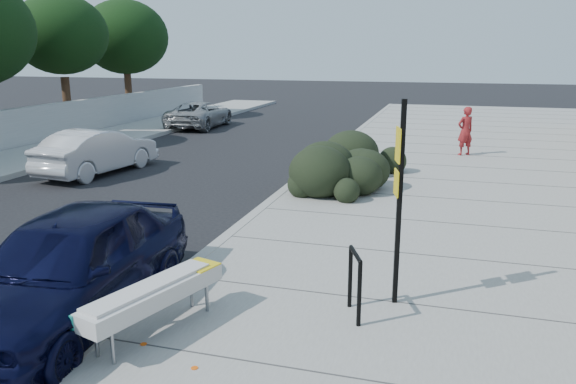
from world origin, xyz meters
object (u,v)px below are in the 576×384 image
(bike_rack, at_px, (355,278))
(sedan_navy, at_px, (70,266))
(bench, at_px, (155,295))
(wagon_silver, at_px, (97,151))
(sign_post, at_px, (399,192))
(suv_silver, at_px, (200,114))
(pedestrian, at_px, (465,131))

(bike_rack, relative_size, sedan_navy, 0.20)
(bench, height_order, sedan_navy, sedan_navy)
(bench, xyz_separation_m, bike_rack, (2.25, 1.11, 0.04))
(wagon_silver, bearing_deg, sign_post, 151.13)
(sedan_navy, xyz_separation_m, wagon_silver, (-5.20, 8.14, -0.10))
(suv_silver, bearing_deg, pedestrian, 154.74)
(bike_rack, height_order, sign_post, sign_post)
(sign_post, bearing_deg, suv_silver, 108.17)
(sedan_navy, bearing_deg, pedestrian, 65.32)
(suv_silver, relative_size, pedestrian, 2.76)
(wagon_silver, relative_size, pedestrian, 2.50)
(bench, bearing_deg, wagon_silver, 144.97)
(sign_post, height_order, pedestrian, sign_post)
(sedan_navy, relative_size, suv_silver, 1.01)
(sign_post, bearing_deg, pedestrian, 70.69)
(wagon_silver, relative_size, suv_silver, 0.91)
(bench, bearing_deg, bike_rack, 43.15)
(suv_silver, bearing_deg, sign_post, 119.78)
(suv_silver, xyz_separation_m, pedestrian, (11.85, -4.92, 0.34))
(bench, bearing_deg, sedan_navy, -174.30)
(bench, bearing_deg, sign_post, 48.64)
(bench, height_order, sign_post, sign_post)
(sedan_navy, relative_size, wagon_silver, 1.11)
(sign_post, relative_size, wagon_silver, 0.70)
(bench, height_order, suv_silver, suv_silver)
(sedan_navy, bearing_deg, sign_post, 15.14)
(bike_rack, bearing_deg, pedestrian, 61.20)
(sedan_navy, height_order, wagon_silver, sedan_navy)
(pedestrian, bearing_deg, bike_rack, 46.76)
(suv_silver, distance_m, pedestrian, 12.84)
(suv_silver, bearing_deg, wagon_silver, 95.62)
(bike_rack, bearing_deg, sign_post, 29.22)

